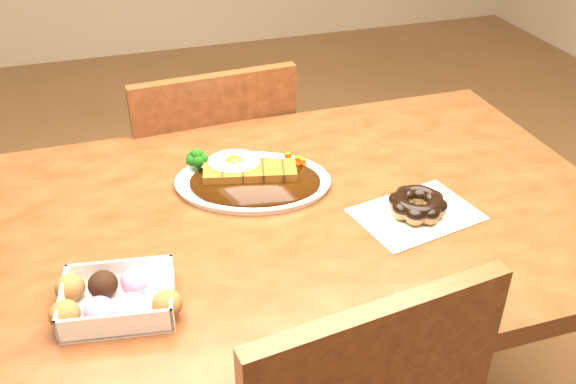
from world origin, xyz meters
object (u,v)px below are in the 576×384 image
object	(u,v)px
table	(303,249)
donut_box	(115,298)
chair_far	(210,191)
pon_de_ring	(417,205)
katsu_curry_plate	(250,177)

from	to	relation	value
table	donut_box	distance (m)	0.42
chair_far	pon_de_ring	world-z (taller)	chair_far
table	pon_de_ring	distance (m)	0.24
chair_far	pon_de_ring	bearing A→B (deg)	110.76
chair_far	donut_box	bearing A→B (deg)	65.03
donut_box	katsu_curry_plate	bearing A→B (deg)	45.32
katsu_curry_plate	donut_box	distance (m)	0.41
table	chair_far	xyz separation A→B (m)	(-0.09, 0.53, -0.17)
katsu_curry_plate	pon_de_ring	distance (m)	0.34
chair_far	donut_box	size ratio (longest dim) A/B	4.47
katsu_curry_plate	donut_box	bearing A→B (deg)	-134.68
table	donut_box	size ratio (longest dim) A/B	6.17
donut_box	pon_de_ring	bearing A→B (deg)	9.31
chair_far	pon_de_ring	distance (m)	0.74
chair_far	katsu_curry_plate	bearing A→B (deg)	88.11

